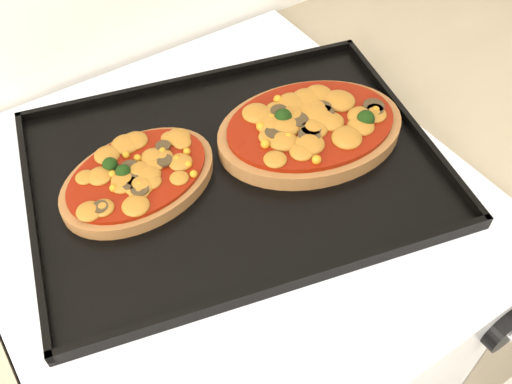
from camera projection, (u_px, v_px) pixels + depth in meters
stove at (231, 343)px, 1.08m from camera, size 0.60×0.60×0.91m
knob_right at (504, 330)px, 0.66m from camera, size 0.06×0.02×0.06m
baking_tray at (234, 167)px, 0.73m from camera, size 0.59×0.50×0.02m
pizza_left at (138, 177)px, 0.71m from camera, size 0.22×0.17×0.03m
pizza_right at (310, 128)px, 0.76m from camera, size 0.29×0.24×0.04m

